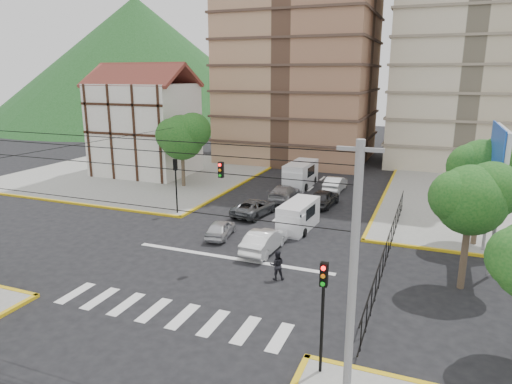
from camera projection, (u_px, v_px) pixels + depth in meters
The scene contains 24 objects.
ground at pixel (223, 265), 27.04m from camera, with size 160.00×160.00×0.00m, color black.
sidewalk_nw at pixel (141, 173), 52.14m from camera, with size 26.00×26.00×0.15m, color gray.
crosswalk_stripes at pixel (168, 313), 21.64m from camera, with size 12.00×2.40×0.01m, color silver.
stop_line at pixel (231, 258), 28.12m from camera, with size 13.00×0.40×0.01m, color silver.
tudor_building at pixel (145, 128), 50.48m from camera, with size 10.80×8.05×12.23m.
distant_hill at pixel (138, 61), 106.09m from camera, with size 70.00×70.00×28.00m, color #194617.
park_fence at pixel (387, 260), 27.89m from camera, with size 0.10×22.50×1.66m, color black, non-canonical shape.
billboard at pixel (497, 165), 25.79m from camera, with size 0.36×6.20×8.10m.
tree_park_a at pixel (473, 197), 22.94m from camera, with size 4.41×3.60×6.83m.
tree_park_c at pixel (484, 167), 28.80m from camera, with size 4.65×3.80×7.25m.
tree_tudor at pixel (183, 135), 44.38m from camera, with size 5.39×4.40×7.43m.
traffic_light_se at pixel (323, 300), 16.46m from camera, with size 0.28×0.22×4.40m.
traffic_light_nw at pixel (176, 177), 36.05m from camera, with size 0.28×0.22×4.40m.
traffic_light_hanging at pixel (204, 175), 23.72m from camera, with size 18.00×9.12×0.92m.
utility_pole_se at pixel (353, 276), 14.54m from camera, with size 1.40×0.28×9.00m.
van_right_lane at pixel (298, 217), 32.94m from camera, with size 2.10×4.67×2.05m.
van_left_lane at pixel (300, 175), 45.56m from camera, with size 2.29×5.49×2.45m.
car_silver_front_left at pixel (220, 229), 31.63m from camera, with size 1.43×3.57×1.21m, color silver.
car_white_front_right at pixel (264, 241), 28.99m from camera, with size 1.55×4.44×1.46m, color white.
car_grey_mid_left at pixel (255, 207), 36.54m from camera, with size 2.18×4.74×1.32m, color #515458.
car_silver_rear_left at pixel (284, 192), 40.97m from camera, with size 1.91×4.71×1.37m, color #A9A9AE.
car_darkgrey_mid_right at pixel (324, 198), 38.96m from camera, with size 1.77×4.40×1.50m, color #2A2A2D.
car_white_rear_right at pixel (335, 184), 44.13m from camera, with size 1.51×4.34×1.43m, color white.
pedestrian_crosswalk at pixel (277, 265), 25.03m from camera, with size 0.81×0.63×1.68m, color black.
Camera 1 is at (11.04, -22.60, 11.02)m, focal length 32.00 mm.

